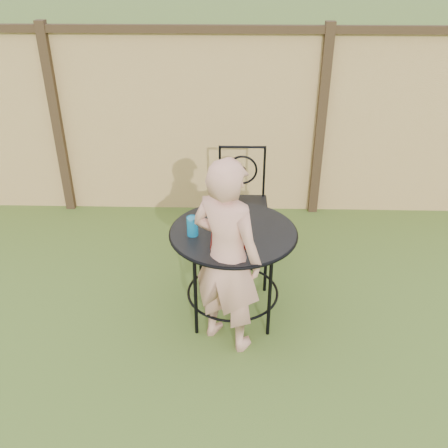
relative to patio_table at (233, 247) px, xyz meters
The scene contains 9 objects.
ground 0.88m from the patio_table, 134.65° to the right, with size 60.00×60.00×0.00m, color #2D4817.
fence 1.82m from the patio_table, 105.11° to the left, with size 8.00×0.12×1.90m.
patio_table is the anchor object (origin of this frame).
patio_chair 0.94m from the patio_table, 85.88° to the left, with size 0.46×0.46×0.95m.
diner 0.34m from the patio_table, 97.26° to the right, with size 0.52×0.34×1.42m, color tan.
salad_plate 0.19m from the patio_table, 99.19° to the right, with size 0.27×0.27×0.02m, color #400C09.
salad 0.24m from the patio_table, 99.19° to the right, with size 0.21×0.21×0.08m, color #235614.
fork 0.35m from the patio_table, 94.42° to the right, with size 0.01×0.01×0.18m, color silver.
drinking_glass 0.36m from the patio_table, 167.72° to the right, with size 0.08×0.08×0.14m, color #0E73A4.
Camera 1 is at (0.48, -2.59, 2.54)m, focal length 40.00 mm.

